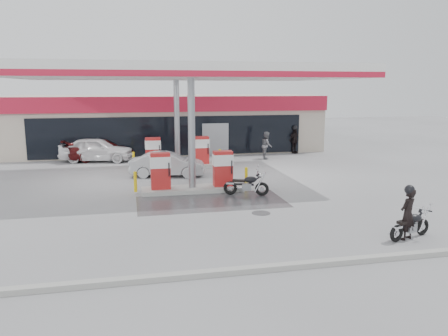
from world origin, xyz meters
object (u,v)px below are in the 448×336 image
at_px(pump_island_near, 192,176).
at_px(attendant, 267,145).
at_px(pump_island_far, 178,155).
at_px(biker_main, 408,214).
at_px(hatchback_silver, 167,164).
at_px(parked_car_left, 101,149).
at_px(parked_car_right, 265,142).
at_px(biker_walking, 295,140).
at_px(sedan_white, 97,149).
at_px(main_motorcycle, 411,226).
at_px(parked_motorcycle, 247,185).

distance_m(pump_island_near, attendant, 9.92).
distance_m(pump_island_far, biker_main, 14.72).
distance_m(attendant, hatchback_silver, 8.04).
bearing_deg(pump_island_far, hatchback_silver, -108.34).
bearing_deg(parked_car_left, parked_car_right, -104.57).
relative_size(pump_island_near, biker_walking, 2.77).
bearing_deg(sedan_white, parked_car_right, -66.13).
bearing_deg(main_motorcycle, parked_motorcycle, 100.79).
height_order(attendant, parked_car_right, attendant).
relative_size(biker_main, sedan_white, 0.36).
xyz_separation_m(pump_island_near, hatchback_silver, (-0.80, 3.60, -0.07)).
distance_m(main_motorcycle, hatchback_silver, 12.94).
xyz_separation_m(biker_main, parked_car_left, (-10.03, 17.65, -0.13)).
distance_m(sedan_white, parked_car_right, 12.25).
distance_m(sedan_white, biker_walking, 13.40).
bearing_deg(parked_car_left, sedan_white, 139.06).
height_order(attendant, hatchback_silver, attendant).
height_order(biker_main, parked_car_right, biker_main).
height_order(pump_island_far, sedan_white, pump_island_far).
height_order(pump_island_far, parked_car_left, pump_island_far).
bearing_deg(pump_island_far, parked_motorcycle, -73.14).
xyz_separation_m(parked_car_left, biker_walking, (13.15, -0.20, 0.25)).
distance_m(pump_island_far, sedan_white, 5.72).
relative_size(pump_island_near, attendant, 2.90).
distance_m(pump_island_near, parked_motorcycle, 2.54).
bearing_deg(parked_car_left, pump_island_near, 179.95).
distance_m(pump_island_near, hatchback_silver, 3.69).
xyz_separation_m(pump_island_far, biker_walking, (8.65, 3.80, 0.22)).
bearing_deg(biker_main, parked_car_left, -85.87).
distance_m(attendant, parked_car_left, 10.71).
bearing_deg(pump_island_far, biker_main, -67.94).
relative_size(pump_island_near, biker_main, 3.18).
xyz_separation_m(sedan_white, parked_car_right, (11.92, 2.80, -0.22)).
bearing_deg(hatchback_silver, pump_island_near, -156.38).
distance_m(hatchback_silver, biker_walking, 11.30).
relative_size(pump_island_far, attendant, 2.90).
bearing_deg(biker_walking, biker_main, -132.68).
bearing_deg(pump_island_near, parked_car_left, 114.23).
xyz_separation_m(pump_island_near, sedan_white, (-4.74, 9.20, 0.05)).
xyz_separation_m(main_motorcycle, biker_main, (-0.18, -0.06, 0.40)).
height_order(hatchback_silver, parked_car_left, parked_car_left).
height_order(main_motorcycle, biker_main, biker_main).
height_order(main_motorcycle, attendant, attendant).
bearing_deg(attendant, sedan_white, 97.13).
bearing_deg(pump_island_far, sedan_white, 145.97).
bearing_deg(parked_car_right, pump_island_far, 150.12).
relative_size(attendant, biker_walking, 0.96).
xyz_separation_m(pump_island_far, parked_car_left, (-4.50, 4.00, -0.04)).
bearing_deg(attendant, biker_walking, -40.29).
bearing_deg(parked_car_right, pump_island_near, 169.34).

